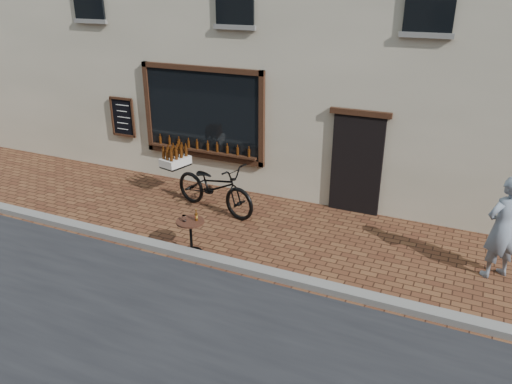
% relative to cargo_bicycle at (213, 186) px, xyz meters
% --- Properties ---
extents(ground, '(90.00, 90.00, 0.00)m').
position_rel_cargo_bicycle_xyz_m(ground, '(0.98, -2.21, -0.59)').
color(ground, '#4C2818').
rests_on(ground, ground).
extents(kerb, '(90.00, 0.25, 0.12)m').
position_rel_cargo_bicycle_xyz_m(kerb, '(0.98, -2.01, -0.53)').
color(kerb, slate).
rests_on(kerb, ground).
extents(cargo_bicycle, '(2.64, 1.30, 1.24)m').
position_rel_cargo_bicycle_xyz_m(cargo_bicycle, '(0.00, 0.00, 0.00)').
color(cargo_bicycle, black).
rests_on(cargo_bicycle, ground).
extents(bistro_table, '(0.53, 0.53, 0.91)m').
position_rel_cargo_bicycle_xyz_m(bistro_table, '(0.55, -1.86, -0.11)').
color(bistro_table, black).
rests_on(bistro_table, ground).
extents(pedestrian, '(0.81, 0.78, 1.87)m').
position_rel_cargo_bicycle_xyz_m(pedestrian, '(5.80, -0.32, 0.34)').
color(pedestrian, gray).
rests_on(pedestrian, ground).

